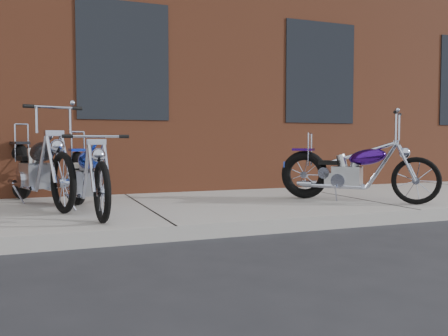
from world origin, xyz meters
name	(u,v)px	position (x,y,z in m)	size (l,w,h in m)	color
ground	(177,242)	(0.00, 0.00, 0.00)	(120.00, 120.00, 0.00)	#2B2B30
sidewalk	(145,212)	(0.00, 1.50, 0.07)	(22.00, 3.00, 0.15)	#9F968C
building_brick	(90,20)	(0.00, 8.00, 4.00)	(22.00, 10.00, 8.00)	brown
chopper_purple	(353,173)	(2.77, 1.01, 0.54)	(1.51, 1.65, 1.20)	black
chopper_blue	(87,179)	(-0.71, 1.24, 0.54)	(0.53, 2.16, 0.94)	black
chopper_third	(38,171)	(-1.25, 2.11, 0.59)	(0.89, 2.35, 1.23)	black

